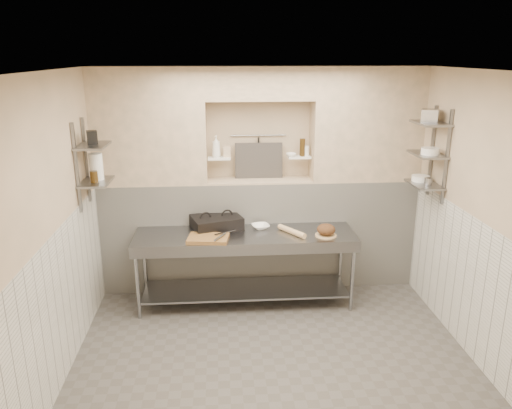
{
  "coord_description": "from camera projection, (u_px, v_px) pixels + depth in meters",
  "views": [
    {
      "loc": [
        -0.5,
        -4.32,
        2.94
      ],
      "look_at": [
        -0.11,
        0.9,
        1.35
      ],
      "focal_mm": 35.0,
      "sensor_mm": 36.0,
      "label": 1
    }
  ],
  "objects": [
    {
      "name": "alcove_shelf_left",
      "position": [
        219.0,
        158.0,
        6.15
      ],
      "size": [
        0.28,
        0.16,
        0.02
      ],
      "primitive_type": "cube",
      "color": "white",
      "rests_on": "backwall_lower"
    },
    {
      "name": "backwall_pillar_left",
      "position": [
        150.0,
        126.0,
        5.98
      ],
      "size": [
        1.35,
        0.4,
        1.4
      ],
      "primitive_type": "cube",
      "color": "#CDAD8A",
      "rests_on": "backwall_lower"
    },
    {
      "name": "wall_shelf_right_mid",
      "position": [
        427.0,
        154.0,
        5.61
      ],
      "size": [
        0.3,
        0.5,
        0.02
      ],
      "primitive_type": "cube",
      "color": "slate",
      "rests_on": "wall_right"
    },
    {
      "name": "condiment_b",
      "position": [
        303.0,
        147.0,
        6.18
      ],
      "size": [
        0.05,
        0.05,
        0.22
      ],
      "primitive_type": "cylinder",
      "color": "#33210A",
      "rests_on": "alcove_shelf_right"
    },
    {
      "name": "shelf_rail_left_b",
      "position": [
        77.0,
        168.0,
        5.16
      ],
      "size": [
        0.03,
        0.03,
        0.95
      ],
      "primitive_type": "cube",
      "color": "slate",
      "rests_on": "wall_left"
    },
    {
      "name": "box_left_upper",
      "position": [
        92.0,
        137.0,
        5.28
      ],
      "size": [
        0.13,
        0.13,
        0.15
      ],
      "primitive_type": "cube",
      "rotation": [
        0.0,
        0.0,
        0.3
      ],
      "color": "black",
      "rests_on": "wall_shelf_left_upper"
    },
    {
      "name": "panini_press",
      "position": [
        217.0,
        223.0,
        6.03
      ],
      "size": [
        0.67,
        0.57,
        0.16
      ],
      "rotation": [
        0.0,
        0.0,
        0.31
      ],
      "color": "black",
      "rests_on": "prep_table"
    },
    {
      "name": "wall_right",
      "position": [
        488.0,
        222.0,
        4.75
      ],
      "size": [
        0.1,
        3.9,
        2.8
      ],
      "primitive_type": "cube",
      "color": "#CDAD8A",
      "rests_on": "ground"
    },
    {
      "name": "rolling_pin",
      "position": [
        292.0,
        231.0,
        5.87
      ],
      "size": [
        0.3,
        0.39,
        0.07
      ],
      "primitive_type": "cylinder",
      "rotation": [
        1.57,
        0.0,
        0.6
      ],
      "color": "#D4B77E",
      "rests_on": "prep_table"
    },
    {
      "name": "wall_shelf_left_lower",
      "position": [
        96.0,
        182.0,
        5.42
      ],
      "size": [
        0.3,
        0.5,
        0.02
      ],
      "primitive_type": "cube",
      "color": "slate",
      "rests_on": "wall_left"
    },
    {
      "name": "wall_shelf_left_upper",
      "position": [
        93.0,
        146.0,
        5.3
      ],
      "size": [
        0.3,
        0.5,
        0.03
      ],
      "primitive_type": "cube",
      "color": "slate",
      "rests_on": "wall_left"
    },
    {
      "name": "alcove_shelf_right",
      "position": [
        299.0,
        157.0,
        6.23
      ],
      "size": [
        0.28,
        0.16,
        0.02
      ],
      "primitive_type": "cube",
      "color": "white",
      "rests_on": "backwall_lower"
    },
    {
      "name": "wall_back",
      "position": [
        258.0,
        176.0,
        6.52
      ],
      "size": [
        4.0,
        0.1,
        2.8
      ],
      "primitive_type": "cube",
      "color": "#CDAD8A",
      "rests_on": "ground"
    },
    {
      "name": "backwall_header",
      "position": [
        260.0,
        83.0,
        5.93
      ],
      "size": [
        1.3,
        0.4,
        0.4
      ],
      "primitive_type": "cube",
      "color": "#CDAD8A",
      "rests_on": "backwall_lower"
    },
    {
      "name": "bowl_right_mid",
      "position": [
        430.0,
        151.0,
        5.53
      ],
      "size": [
        0.2,
        0.2,
        0.07
      ],
      "primitive_type": "cylinder",
      "color": "white",
      "rests_on": "wall_shelf_right_mid"
    },
    {
      "name": "canister_right",
      "position": [
        428.0,
        182.0,
        5.61
      ],
      "size": [
        0.09,
        0.09,
        0.09
      ],
      "primitive_type": "cylinder",
      "color": "gray",
      "rests_on": "wall_shelf_right_lower"
    },
    {
      "name": "wall_front",
      "position": [
        316.0,
        350.0,
        2.7
      ],
      "size": [
        4.0,
        0.1,
        2.8
      ],
      "primitive_type": "cube",
      "color": "#CDAD8A",
      "rests_on": "ground"
    },
    {
      "name": "bread_loaf",
      "position": [
        326.0,
        229.0,
        5.79
      ],
      "size": [
        0.22,
        0.22,
        0.13
      ],
      "primitive_type": "ellipsoid",
      "color": "#4C2D19",
      "rests_on": "bread_board"
    },
    {
      "name": "tongs",
      "position": [
        220.0,
        237.0,
        5.63
      ],
      "size": [
        0.14,
        0.23,
        0.02
      ],
      "primitive_type": "cylinder",
      "rotation": [
        1.57,
        0.0,
        -0.5
      ],
      "color": "gray",
      "rests_on": "cutting_board"
    },
    {
      "name": "wall_left",
      "position": [
        47.0,
        233.0,
        4.46
      ],
      "size": [
        0.1,
        3.9,
        2.8
      ],
      "primitive_type": "cube",
      "color": "#CDAD8A",
      "rests_on": "ground"
    },
    {
      "name": "splash_panel",
      "position": [
        259.0,
        161.0,
        6.3
      ],
      "size": [
        0.6,
        0.08,
        0.45
      ],
      "primitive_type": "cube",
      "rotation": [
        -0.14,
        0.0,
        0.0
      ],
      "color": "#383330",
      "rests_on": "alcove_sill"
    },
    {
      "name": "knife_blade",
      "position": [
        225.0,
        232.0,
        5.79
      ],
      "size": [
        0.25,
        0.19,
        0.01
      ],
      "primitive_type": "cube",
      "rotation": [
        0.0,
        0.0,
        0.61
      ],
      "color": "gray",
      "rests_on": "cutting_board"
    },
    {
      "name": "shelf_rail_left_a",
      "position": [
        86.0,
        160.0,
        5.54
      ],
      "size": [
        0.03,
        0.03,
        0.95
      ],
      "primitive_type": "cube",
      "color": "slate",
      "rests_on": "wall_left"
    },
    {
      "name": "bottle_soap",
      "position": [
        216.0,
        147.0,
        6.1
      ],
      "size": [
        0.13,
        0.13,
        0.27
      ],
      "primitive_type": "imported",
      "rotation": [
        0.0,
        0.0,
        -0.3
      ],
      "color": "white",
      "rests_on": "alcove_shelf_left"
    },
    {
      "name": "wainscot_right",
      "position": [
        473.0,
        289.0,
        4.95
      ],
      "size": [
        0.02,
        3.9,
        1.4
      ],
      "primitive_type": "cube",
      "color": "silver",
      "rests_on": "floor"
    },
    {
      "name": "jar_left",
      "position": [
        94.0,
        177.0,
        5.33
      ],
      "size": [
        0.08,
        0.08,
        0.12
      ],
      "primitive_type": "cylinder",
      "color": "#33210A",
      "rests_on": "wall_shelf_left_lower"
    },
    {
      "name": "backwall_pillar_right",
      "position": [
        366.0,
        124.0,
        6.17
      ],
      "size": [
        1.35,
        0.4,
        1.4
      ],
      "primitive_type": "cube",
      "color": "#CDAD8A",
      "rests_on": "backwall_lower"
    },
    {
      "name": "shelf_rail_right_b",
      "position": [
        447.0,
        158.0,
        5.43
      ],
      "size": [
        0.03,
        0.03,
        1.05
      ],
      "primitive_type": "cube",
      "color": "slate",
      "rests_on": "wall_right"
    },
    {
      "name": "utensil_rail",
      "position": [
        258.0,
        135.0,
        6.28
      ],
      "size": [
        0.7,
        0.02,
        0.02
      ],
      "primitive_type": "cylinder",
      "rotation": [
        0.0,
        1.57,
        0.0
      ],
      "color": "gray",
      "rests_on": "wall_back"
    },
    {
      "name": "bowl_alcove",
      "position": [
        291.0,
        155.0,
        6.2
      ],
      "size": [
        0.16,
        0.16,
        0.04
      ],
      "primitive_type": "imported",
      "rotation": [
        0.0,
        0.0,
        -0.31
      ],
      "color": "white",
      "rests_on": "alcove_shelf_right"
    },
    {
      "name": "floor",
      "position": [
        273.0,
        363.0,
        5.03
      ],
      "size": [
        4.0,
        3.9,
        0.1
      ],
      "primitive_type": "cube",
      "color": "#47443F",
      "rests_on": "ground"
    },
    {
      "name": "bread_board",
      "position": [
        326.0,
        235.0,
        5.81
      ],
      "size": [
        0.25,
        0.25,
        0.01
      ],
      "primitive_type": "cylinder",
      "color": "#D4B77E",
      "rests_on": "prep_table"
    },
    {
      "name": "condiment_c",
      "position": [
        306.0,
        151.0,
        6.22
      ],
      "size": [
        0.07,
        0.07,
        0.13
      ],
      "primitive_type": "cylinder",
      "color": "white",
      "rests_on": "alcove_shelf_right"
    },
    {
      "name": "cutting_board",
      "position": [
        208.0,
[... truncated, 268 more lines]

